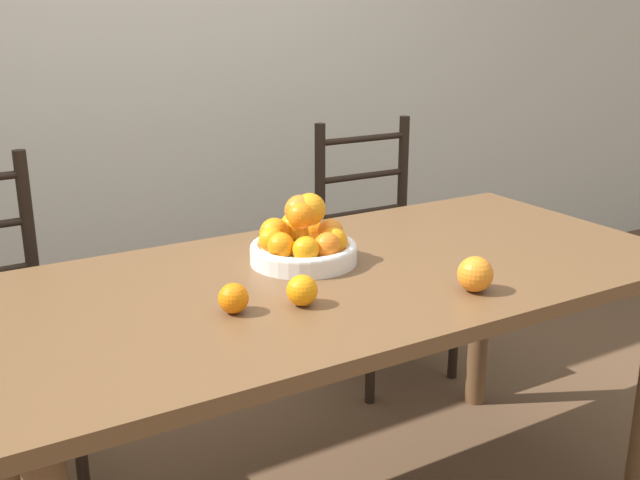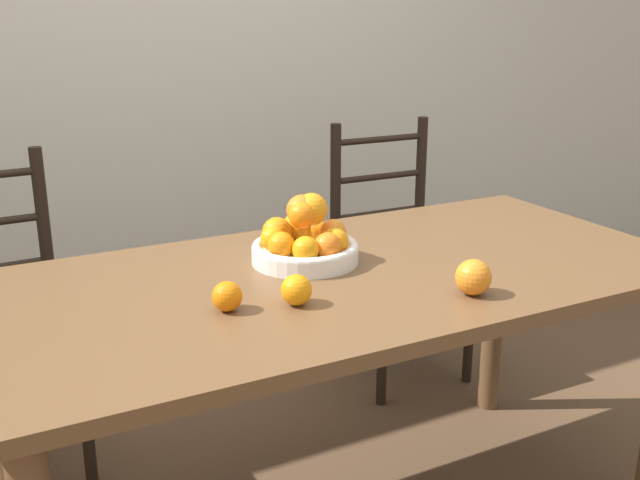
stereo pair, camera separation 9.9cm
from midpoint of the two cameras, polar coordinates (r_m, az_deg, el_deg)
wall_back at (r=3.09m, az=-11.23°, el=15.82°), size 8.00×0.06×2.60m
dining_table at (r=1.86m, az=3.38°, el=-5.23°), size 1.73×0.84×0.75m
fruit_bowl at (r=1.87m, az=0.36°, el=-0.05°), size 0.27×0.27×0.18m
orange_loose_0 at (r=1.61m, az=-0.05°, el=-3.84°), size 0.07×0.07×0.07m
orange_loose_1 at (r=1.58m, az=-5.32°, el=-4.32°), size 0.06×0.06×0.06m
orange_loose_2 at (r=1.71m, az=13.24°, el=-2.79°), size 0.08×0.08×0.08m
chair_right at (r=2.85m, az=6.83°, el=-1.33°), size 0.43×0.41×0.96m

